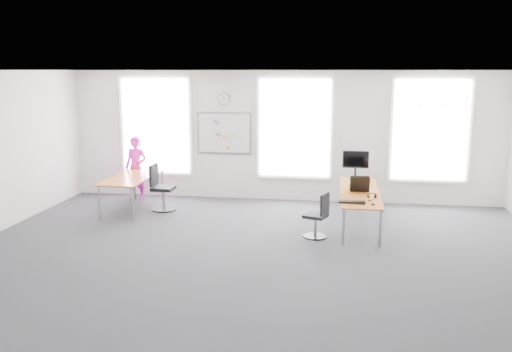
% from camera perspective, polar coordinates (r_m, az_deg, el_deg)
% --- Properties ---
extents(floor, '(10.00, 10.00, 0.00)m').
position_cam_1_polar(floor, '(9.00, 0.00, -8.39)').
color(floor, '#27272C').
rests_on(floor, ground).
extents(ceiling, '(10.00, 10.00, 0.00)m').
position_cam_1_polar(ceiling, '(8.49, 0.00, 11.08)').
color(ceiling, silver).
rests_on(ceiling, ground).
extents(wall_back, '(10.00, 0.00, 10.00)m').
position_cam_1_polar(wall_back, '(12.55, 2.72, 4.20)').
color(wall_back, white).
rests_on(wall_back, ground).
extents(wall_front, '(10.00, 0.00, 10.00)m').
position_cam_1_polar(wall_front, '(4.81, -7.15, -7.17)').
color(wall_front, white).
rests_on(wall_front, ground).
extents(window_left, '(1.60, 0.06, 2.20)m').
position_cam_1_polar(window_left, '(13.14, -10.47, 5.22)').
color(window_left, white).
rests_on(window_left, wall_back).
extents(window_mid, '(1.60, 0.06, 2.20)m').
position_cam_1_polar(window_mid, '(12.47, 4.09, 5.07)').
color(window_mid, white).
rests_on(window_mid, wall_back).
extents(window_right, '(1.60, 0.06, 2.20)m').
position_cam_1_polar(window_right, '(12.60, 17.87, 4.63)').
color(window_right, white).
rests_on(window_right, wall_back).
extents(desk_right, '(0.74, 2.79, 0.68)m').
position_cam_1_polar(desk_right, '(10.77, 10.85, -1.81)').
color(desk_right, orange).
rests_on(desk_right, ground).
extents(desk_left, '(0.81, 2.03, 0.74)m').
position_cam_1_polar(desk_left, '(12.03, -12.85, -0.32)').
color(desk_left, orange).
rests_on(desk_left, ground).
extents(chair_right, '(0.48, 0.48, 0.84)m').
position_cam_1_polar(chair_right, '(9.90, 6.55, -4.42)').
color(chair_right, black).
rests_on(chair_right, ground).
extents(chair_left, '(0.53, 0.53, 1.00)m').
position_cam_1_polar(chair_left, '(11.93, -9.99, -1.48)').
color(chair_left, black).
rests_on(chair_left, ground).
extents(person, '(0.59, 0.44, 1.49)m').
position_cam_1_polar(person, '(13.00, -12.50, 0.83)').
color(person, '#E81EB3').
rests_on(person, ground).
extents(whiteboard, '(1.20, 0.03, 0.90)m').
position_cam_1_polar(whiteboard, '(12.72, -3.37, 4.52)').
color(whiteboard, silver).
rests_on(whiteboard, wall_back).
extents(wall_clock, '(0.30, 0.04, 0.30)m').
position_cam_1_polar(wall_clock, '(12.65, -3.41, 8.12)').
color(wall_clock, gray).
rests_on(wall_clock, wall_back).
extents(keyboard, '(0.49, 0.22, 0.02)m').
position_cam_1_polar(keyboard, '(9.79, 10.09, -2.74)').
color(keyboard, black).
rests_on(keyboard, desk_right).
extents(mouse, '(0.11, 0.14, 0.05)m').
position_cam_1_polar(mouse, '(9.70, 12.23, -2.89)').
color(mouse, black).
rests_on(mouse, desk_right).
extents(lens_cap, '(0.07, 0.07, 0.01)m').
position_cam_1_polar(lens_cap, '(10.03, 11.88, -2.52)').
color(lens_cap, black).
rests_on(lens_cap, desk_right).
extents(headphones, '(0.16, 0.09, 0.10)m').
position_cam_1_polar(headphones, '(10.24, 12.07, -2.02)').
color(headphones, black).
rests_on(headphones, desk_right).
extents(laptop_sleeve, '(0.38, 0.22, 0.31)m').
position_cam_1_polar(laptop_sleeve, '(10.65, 10.87, -0.88)').
color(laptop_sleeve, black).
rests_on(laptop_sleeve, desk_right).
extents(paper_stack, '(0.36, 0.31, 0.11)m').
position_cam_1_polar(paper_stack, '(11.04, 10.60, -0.96)').
color(paper_stack, beige).
rests_on(paper_stack, desk_right).
extents(monitor, '(0.56, 0.23, 0.62)m').
position_cam_1_polar(monitor, '(11.85, 10.44, 1.42)').
color(monitor, black).
rests_on(monitor, desk_right).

